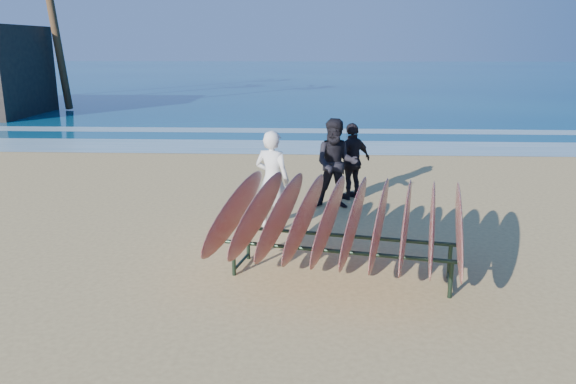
# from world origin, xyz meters

# --- Properties ---
(ground) EXTENTS (120.00, 120.00, 0.00)m
(ground) POSITION_xyz_m (0.00, 0.00, 0.00)
(ground) COLOR tan
(ground) RESTS_ON ground
(ocean) EXTENTS (160.00, 160.00, 0.00)m
(ocean) POSITION_xyz_m (0.00, 55.00, 0.01)
(ocean) COLOR navy
(ocean) RESTS_ON ground
(foam_near) EXTENTS (160.00, 160.00, 0.00)m
(foam_near) POSITION_xyz_m (0.00, 10.00, 0.01)
(foam_near) COLOR white
(foam_near) RESTS_ON ground
(foam_far) EXTENTS (160.00, 160.00, 0.00)m
(foam_far) POSITION_xyz_m (0.00, 13.50, 0.01)
(foam_far) COLOR white
(foam_far) RESTS_ON ground
(surfboard_rack) EXTENTS (3.66, 3.31, 1.38)m
(surfboard_rack) POSITION_xyz_m (0.80, -0.27, 0.87)
(surfboard_rack) COLOR #1C2E21
(surfboard_rack) RESTS_ON ground
(person_white) EXTENTS (0.75, 0.63, 1.76)m
(person_white) POSITION_xyz_m (-0.33, 1.89, 0.88)
(person_white) COLOR silver
(person_white) RESTS_ON ground
(person_dark_a) EXTENTS (0.91, 0.73, 1.79)m
(person_dark_a) POSITION_xyz_m (0.84, 3.24, 0.90)
(person_dark_a) COLOR black
(person_dark_a) RESTS_ON ground
(person_dark_b) EXTENTS (0.98, 0.90, 1.61)m
(person_dark_b) POSITION_xyz_m (1.21, 3.94, 0.81)
(person_dark_b) COLOR black
(person_dark_b) RESTS_ON ground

